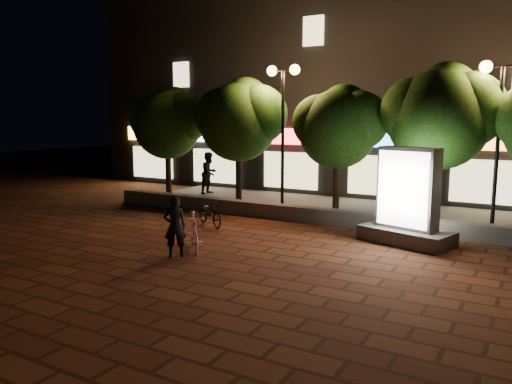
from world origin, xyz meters
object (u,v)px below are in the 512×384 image
Objects in this scene: tree_mid at (340,124)px; tree_left at (240,117)px; tree_right at (442,113)px; tree_far_left at (169,121)px; rider at (175,227)px; ad_kiosk at (407,205)px; street_lamp_right at (501,101)px; scooter_parked at (210,213)px; scooter_pink at (194,232)px; pedestrian at (209,173)px; street_lamp_left at (283,101)px.

tree_left is at bearing 180.00° from tree_mid.
tree_right reaches higher than tree_mid.
tree_mid is (7.50, -0.00, -0.08)m from tree_far_left.
tree_far_left is at bearing 180.00° from tree_mid.
tree_far_left reaches higher than rider.
ad_kiosk is 6.31m from rider.
tree_mid reaches higher than rider.
tree_far_left is 12.47m from street_lamp_right.
scooter_parked is (1.01, -3.52, -3.03)m from tree_left.
scooter_pink is 0.88× the size of pedestrian.
ad_kiosk is at bearing -96.69° from tree_right.
tree_far_left is at bearing 165.80° from ad_kiosk.
scooter_pink is (-6.57, -5.92, -3.40)m from street_lamp_right.
tree_mid is (4.00, -0.00, -0.23)m from tree_left.
tree_far_left is 6.40m from scooter_parked.
street_lamp_left is 7.00m from street_lamp_right.
ad_kiosk is 10.49m from pedestrian.
street_lamp_right reaches higher than scooter_parked.
street_lamp_right is at bearing -9.10° from tree_right.
tree_mid is at bearing -10.37° from scooter_parked.
scooter_parked is at bearing -171.77° from ad_kiosk.
tree_far_left is at bearing 151.80° from pedestrian.
tree_right is 1.70m from street_lamp_right.
street_lamp_right is at bearing 0.00° from street_lamp_left.
street_lamp_left is (1.95, -0.26, 0.58)m from tree_left.
ad_kiosk is at bearing -51.83° from scooter_parked.
scooter_pink is 9.24m from pedestrian.
scooter_parked is (-6.29, -3.52, -3.15)m from tree_right.
tree_left is 4.00m from tree_mid.
ad_kiosk is 1.65× the size of scooter_pink.
tree_left is at bearing -119.99° from pedestrian.
tree_right is at bearing 0.00° from tree_far_left.
tree_right reaches higher than scooter_pink.
ad_kiosk is 6.08m from scooter_parked.
tree_mid is at bearing 176.96° from street_lamp_right.
tree_far_left is 8.98m from scooter_pink.
pedestrian is at bearing 170.91° from tree_right.
pedestrian is at bearing 157.89° from street_lamp_left.
tree_left is 7.75m from rider.
tree_right is 5.38m from street_lamp_left.
street_lamp_left is at bearing 180.00° from street_lamp_right.
pedestrian is (-6.60, 1.59, -2.21)m from tree_mid.
scooter_pink is (0.43, -5.92, -3.54)m from street_lamp_left.
street_lamp_right is at bearing -3.04° from tree_mid.
tree_left is at bearing 172.30° from street_lamp_left.
tree_left is at bearing 68.86° from scooter_pink.
tree_left is 2.65× the size of pedestrian.
scooter_parked is (4.51, -3.52, -2.88)m from tree_far_left.
tree_mid is at bearing 33.17° from scooter_pink.
tree_far_left is 2.93m from pedestrian.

